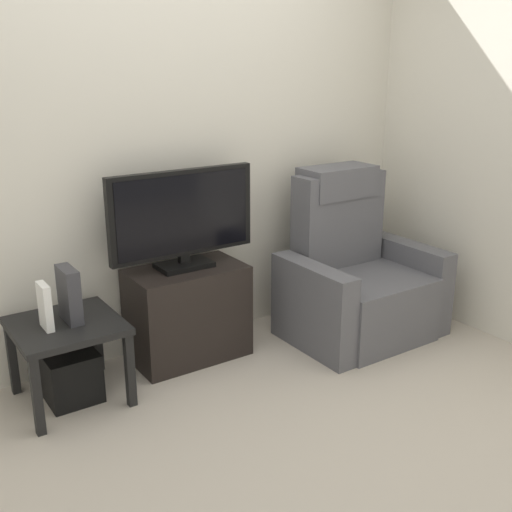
{
  "coord_description": "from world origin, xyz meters",
  "views": [
    {
      "loc": [
        -1.54,
        -2.22,
        1.75
      ],
      "look_at": [
        0.29,
        0.5,
        0.7
      ],
      "focal_mm": 43.37,
      "sensor_mm": 36.0,
      "label": 1
    }
  ],
  "objects_px": {
    "subwoofer_box": "(71,376)",
    "tv_stand": "(188,313)",
    "book_upright": "(45,307)",
    "television": "(183,217)",
    "recliner_armchair": "(356,278)",
    "side_table": "(67,335)",
    "game_console": "(69,295)"
  },
  "relations": [
    {
      "from": "side_table",
      "to": "subwoofer_box",
      "type": "xyz_separation_m",
      "value": [
        -0.0,
        0.0,
        -0.24
      ]
    },
    {
      "from": "recliner_armchair",
      "to": "side_table",
      "type": "height_order",
      "value": "recliner_armchair"
    },
    {
      "from": "television",
      "to": "subwoofer_box",
      "type": "xyz_separation_m",
      "value": [
        -0.76,
        -0.11,
        -0.74
      ]
    },
    {
      "from": "subwoofer_box",
      "to": "recliner_armchair",
      "type": "bearing_deg",
      "value": -5.88
    },
    {
      "from": "television",
      "to": "book_upright",
      "type": "height_order",
      "value": "television"
    },
    {
      "from": "book_upright",
      "to": "side_table",
      "type": "bearing_deg",
      "value": 11.31
    },
    {
      "from": "television",
      "to": "side_table",
      "type": "relative_size",
      "value": 1.68
    },
    {
      "from": "television",
      "to": "tv_stand",
      "type": "bearing_deg",
      "value": -90.0
    },
    {
      "from": "book_upright",
      "to": "tv_stand",
      "type": "bearing_deg",
      "value": 7.67
    },
    {
      "from": "game_console",
      "to": "recliner_armchair",
      "type": "bearing_deg",
      "value": -6.31
    },
    {
      "from": "television",
      "to": "recliner_armchair",
      "type": "distance_m",
      "value": 1.25
    },
    {
      "from": "tv_stand",
      "to": "recliner_armchair",
      "type": "relative_size",
      "value": 0.63
    },
    {
      "from": "tv_stand",
      "to": "television",
      "type": "xyz_separation_m",
      "value": [
        -0.0,
        0.02,
        0.59
      ]
    },
    {
      "from": "subwoofer_box",
      "to": "tv_stand",
      "type": "bearing_deg",
      "value": 7.18
    },
    {
      "from": "television",
      "to": "book_upright",
      "type": "xyz_separation_m",
      "value": [
        -0.86,
        -0.13,
        -0.31
      ]
    },
    {
      "from": "side_table",
      "to": "book_upright",
      "type": "relative_size",
      "value": 2.25
    },
    {
      "from": "television",
      "to": "recliner_armchair",
      "type": "bearing_deg",
      "value": -15.55
    },
    {
      "from": "television",
      "to": "subwoofer_box",
      "type": "distance_m",
      "value": 1.07
    },
    {
      "from": "recliner_armchair",
      "to": "tv_stand",
      "type": "bearing_deg",
      "value": 175.45
    },
    {
      "from": "tv_stand",
      "to": "television",
      "type": "height_order",
      "value": "television"
    },
    {
      "from": "tv_stand",
      "to": "game_console",
      "type": "bearing_deg",
      "value": -173.25
    },
    {
      "from": "tv_stand",
      "to": "book_upright",
      "type": "xyz_separation_m",
      "value": [
        -0.86,
        -0.12,
        0.28
      ]
    },
    {
      "from": "recliner_armchair",
      "to": "side_table",
      "type": "distance_m",
      "value": 1.87
    },
    {
      "from": "recliner_armchair",
      "to": "subwoofer_box",
      "type": "xyz_separation_m",
      "value": [
        -1.86,
        0.19,
        -0.24
      ]
    },
    {
      "from": "tv_stand",
      "to": "recliner_armchair",
      "type": "height_order",
      "value": "recliner_armchair"
    },
    {
      "from": "television",
      "to": "book_upright",
      "type": "bearing_deg",
      "value": -171.09
    },
    {
      "from": "game_console",
      "to": "subwoofer_box",
      "type": "bearing_deg",
      "value": -164.05
    },
    {
      "from": "subwoofer_box",
      "to": "game_console",
      "type": "relative_size",
      "value": 0.93
    },
    {
      "from": "recliner_armchair",
      "to": "subwoofer_box",
      "type": "height_order",
      "value": "recliner_armchair"
    },
    {
      "from": "recliner_armchair",
      "to": "game_console",
      "type": "xyz_separation_m",
      "value": [
        -1.82,
        0.2,
        0.22
      ]
    },
    {
      "from": "subwoofer_box",
      "to": "game_console",
      "type": "bearing_deg",
      "value": 15.95
    },
    {
      "from": "recliner_armchair",
      "to": "game_console",
      "type": "height_order",
      "value": "recliner_armchair"
    }
  ]
}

